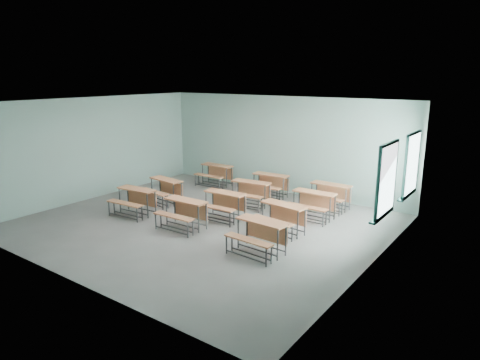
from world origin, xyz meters
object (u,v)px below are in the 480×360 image
object	(u,v)px
desk_unit_r0c1	(183,210)
desk_unit_r2c2	(312,201)
desk_unit_r1c0	(164,187)
desk_unit_r1c2	(281,214)
desk_unit_r3c2	(329,193)
desk_unit_r3c1	(269,182)
desk_unit_r1c1	(223,201)
desk_unit_r0c0	(134,198)
desk_unit_r2c1	(249,190)
desk_unit_r0c2	(259,232)
desk_unit_r3c0	(215,172)

from	to	relation	value
desk_unit_r0c1	desk_unit_r2c2	bearing A→B (deg)	46.88
desk_unit_r1c0	desk_unit_r1c2	distance (m)	4.26
desk_unit_r3c2	desk_unit_r3c1	bearing A→B (deg)	-179.91
desk_unit_r1c0	desk_unit_r1c1	distance (m)	2.41
desk_unit_r0c0	desk_unit_r1c0	bearing A→B (deg)	93.06
desk_unit_r0c0	desk_unit_r2c1	distance (m)	3.37
desk_unit_r0c2	desk_unit_r1c2	distance (m)	1.38
desk_unit_r0c2	desk_unit_r0c1	bearing A→B (deg)	178.80
desk_unit_r0c0	desk_unit_r3c1	xyz separation A→B (m)	(2.15, 3.73, 0.00)
desk_unit_r2c1	desk_unit_r3c1	bearing A→B (deg)	84.63
desk_unit_r0c2	desk_unit_r3c0	distance (m)	6.11
desk_unit_r0c0	desk_unit_r0c2	world-z (taller)	same
desk_unit_r0c1	desk_unit_r2c1	world-z (taller)	same
desk_unit_r0c1	desk_unit_r1c1	distance (m)	1.23
desk_unit_r1c1	desk_unit_r3c2	distance (m)	3.22
desk_unit_r2c2	desk_unit_r3c2	size ratio (longest dim) A/B	0.99
desk_unit_r1c2	desk_unit_r3c1	size ratio (longest dim) A/B	1.05
desk_unit_r0c2	desk_unit_r2c2	world-z (taller)	same
desk_unit_r1c2	desk_unit_r2c2	world-z (taller)	same
desk_unit_r3c2	desk_unit_r2c1	bearing A→B (deg)	-150.42
desk_unit_r2c1	desk_unit_r3c2	size ratio (longest dim) A/B	1.06
desk_unit_r1c2	desk_unit_r3c0	bearing A→B (deg)	154.24
desk_unit_r0c0	desk_unit_r3c0	size ratio (longest dim) A/B	1.04
desk_unit_r0c0	desk_unit_r1c2	bearing A→B (deg)	11.81
desk_unit_r3c2	desk_unit_r0c2	bearing A→B (deg)	-87.55
desk_unit_r0c1	desk_unit_r3c1	world-z (taller)	same
desk_unit_r1c2	desk_unit_r2c2	xyz separation A→B (m)	(0.13, 1.48, 0.00)
desk_unit_r0c0	desk_unit_r0c2	bearing A→B (deg)	-6.58
desk_unit_r1c2	desk_unit_r3c2	world-z (taller)	same
desk_unit_r3c1	desk_unit_r3c2	distance (m)	2.10
desk_unit_r1c1	desk_unit_r2c2	world-z (taller)	same
desk_unit_r1c2	desk_unit_r3c2	bearing A→B (deg)	93.54
desk_unit_r3c2	desk_unit_r1c1	bearing A→B (deg)	-127.05
desk_unit_r3c0	desk_unit_r1c2	bearing A→B (deg)	-32.57
desk_unit_r2c2	desk_unit_r3c2	distance (m)	1.07
desk_unit_r1c0	desk_unit_r1c2	bearing A→B (deg)	5.19
desk_unit_r2c1	desk_unit_r2c2	bearing A→B (deg)	-5.13
desk_unit_r3c0	desk_unit_r0c1	bearing A→B (deg)	-61.97
desk_unit_r3c0	desk_unit_r3c2	size ratio (longest dim) A/B	0.99
desk_unit_r1c2	desk_unit_r3c1	xyz separation A→B (m)	(-1.96, 2.60, 0.00)
desk_unit_r1c0	desk_unit_r2c2	world-z (taller)	same
desk_unit_r0c0	desk_unit_r1c1	world-z (taller)	same
desk_unit_r2c2	desk_unit_r3c2	world-z (taller)	same
desk_unit_r1c2	desk_unit_r3c1	bearing A→B (deg)	133.70
desk_unit_r3c2	desk_unit_r0c1	bearing A→B (deg)	-121.43
desk_unit_r0c2	desk_unit_r1c1	bearing A→B (deg)	150.01
desk_unit_r0c0	desk_unit_r3c0	xyz separation A→B (m)	(-0.19, 3.87, 0.00)
desk_unit_r1c1	desk_unit_r0c2	bearing A→B (deg)	-36.33
desk_unit_r0c2	desk_unit_r1c0	xyz separation A→B (m)	(-4.49, 1.51, 0.00)
desk_unit_r2c1	desk_unit_r3c2	bearing A→B (deg)	21.90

